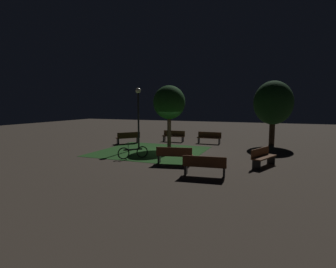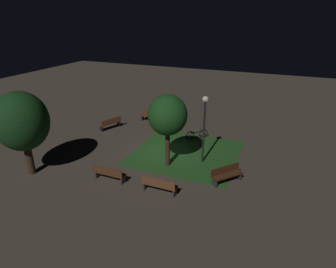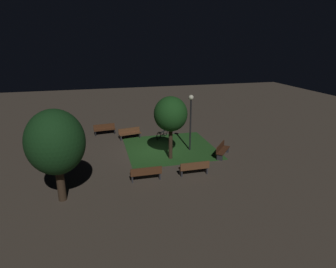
% 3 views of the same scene
% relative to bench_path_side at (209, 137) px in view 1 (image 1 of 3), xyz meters
% --- Properties ---
extents(ground_plane, '(60.00, 60.00, 0.00)m').
position_rel_bench_path_side_xyz_m(ground_plane, '(1.46, 4.24, -0.48)').
color(ground_plane, '#473D33').
extents(grass_lawn, '(6.50, 6.27, 0.01)m').
position_rel_bench_path_side_xyz_m(grass_lawn, '(2.70, 4.75, -0.48)').
color(grass_lawn, '#23511E').
rests_on(grass_lawn, ground).
extents(bench_path_side, '(1.80, 0.49, 0.88)m').
position_rel_bench_path_side_xyz_m(bench_path_side, '(0.00, 0.00, 0.00)').
color(bench_path_side, '#512D19').
rests_on(bench_path_side, ground).
extents(bench_back_row, '(1.80, 0.48, 0.88)m').
position_rel_bench_path_side_xyz_m(bench_back_row, '(2.91, -0.00, 0.00)').
color(bench_back_row, brown).
rests_on(bench_back_row, ground).
extents(bench_corner, '(1.84, 0.69, 0.88)m').
position_rel_bench_path_side_xyz_m(bench_corner, '(-1.91, 9.31, 0.00)').
color(bench_corner, '#512D19').
rests_on(bench_corner, ground).
extents(bench_front_left, '(1.54, 1.68, 0.88)m').
position_rel_bench_path_side_xyz_m(bench_front_left, '(5.78, 2.30, 0.00)').
color(bench_front_left, '#422314').
rests_on(bench_front_left, ground).
extents(bench_front_right, '(1.86, 0.81, 0.88)m').
position_rel_bench_path_side_xyz_m(bench_front_right, '(0.04, 7.64, 0.00)').
color(bench_front_right, brown).
rests_on(bench_front_right, ground).
extents(bench_lawn_edge, '(1.14, 1.84, 0.88)m').
position_rel_bench_path_side_xyz_m(bench_lawn_edge, '(-4.09, 6.45, 0.00)').
color(bench_lawn_edge, brown).
rests_on(bench_lawn_edge, ground).
extents(tree_near_wall, '(2.21, 2.21, 4.29)m').
position_rel_bench_path_side_xyz_m(tree_near_wall, '(2.21, 2.81, 2.62)').
color(tree_near_wall, '#38281C').
rests_on(tree_near_wall, ground).
extents(tree_right_canopy, '(2.79, 2.79, 4.71)m').
position_rel_bench_path_side_xyz_m(tree_right_canopy, '(-4.47, -0.97, 2.60)').
color(tree_right_canopy, '#38281C').
rests_on(tree_right_canopy, ground).
extents(lamp_post_plaza_west, '(0.36, 0.36, 4.10)m').
position_rel_bench_path_side_xyz_m(lamp_post_plaza_west, '(4.00, 3.97, 2.34)').
color(lamp_post_plaza_west, black).
rests_on(lamp_post_plaza_west, ground).
extents(bicycle, '(1.26, 1.26, 0.93)m').
position_rel_bench_path_side_xyz_m(bicycle, '(2.66, 7.17, -0.14)').
color(bicycle, black).
rests_on(bicycle, ground).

